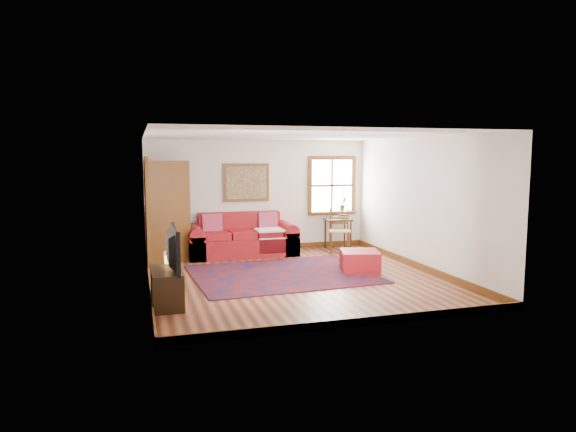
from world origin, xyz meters
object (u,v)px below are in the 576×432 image
object	(u,v)px
red_leather_sofa	(242,241)
red_ottoman	(360,261)
side_table	(338,224)
media_cabinet	(167,287)
ladder_back_chair	(339,229)

from	to	relation	value
red_leather_sofa	red_ottoman	xyz separation A→B (m)	(1.79, -2.19, -0.11)
side_table	media_cabinet	distance (m)	5.33
media_cabinet	red_leather_sofa	bearing A→B (deg)	62.23
red_leather_sofa	side_table	bearing A→B (deg)	1.75
red_ottoman	ladder_back_chair	world-z (taller)	ladder_back_chair
side_table	ladder_back_chair	bearing A→B (deg)	-106.60
side_table	media_cabinet	bearing A→B (deg)	-139.50
side_table	ladder_back_chair	size ratio (longest dim) A/B	0.72
red_leather_sofa	red_ottoman	distance (m)	2.83
side_table	media_cabinet	size ratio (longest dim) A/B	0.74
media_cabinet	side_table	bearing A→B (deg)	40.50
ladder_back_chair	media_cabinet	xyz separation A→B (m)	(-3.95, -3.13, -0.26)
ladder_back_chair	media_cabinet	bearing A→B (deg)	-141.62
ladder_back_chair	red_leather_sofa	bearing A→B (deg)	173.16
ladder_back_chair	side_table	bearing A→B (deg)	73.40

